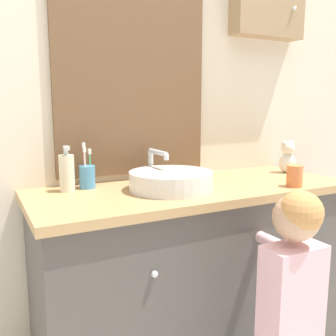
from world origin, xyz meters
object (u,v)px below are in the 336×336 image
(soap_dispenser, at_px, (67,173))
(child_figure, at_px, (291,297))
(sink_basin, at_px, (171,180))
(drinking_cup, at_px, (295,176))
(toothbrush_holder, at_px, (87,176))
(teddy_bear, at_px, (287,157))

(soap_dispenser, bearing_deg, child_figure, -48.08)
(sink_basin, bearing_deg, drinking_cup, -20.98)
(soap_dispenser, height_order, child_figure, soap_dispenser)
(toothbrush_holder, bearing_deg, soap_dispenser, -167.27)
(teddy_bear, bearing_deg, sink_basin, -173.81)
(sink_basin, bearing_deg, teddy_bear, 6.19)
(soap_dispenser, xyz_separation_m, drinking_cup, (0.89, -0.36, -0.03))
(toothbrush_holder, height_order, child_figure, toothbrush_holder)
(soap_dispenser, bearing_deg, sink_basin, -23.11)
(toothbrush_holder, relative_size, soap_dispenser, 1.03)
(sink_basin, xyz_separation_m, child_figure, (0.20, -0.49, -0.33))
(toothbrush_holder, xyz_separation_m, child_figure, (0.50, -0.68, -0.35))
(sink_basin, xyz_separation_m, soap_dispenser, (-0.39, 0.17, 0.04))
(sink_basin, relative_size, soap_dispenser, 2.12)
(sink_basin, relative_size, toothbrush_holder, 2.06)
(toothbrush_holder, bearing_deg, drinking_cup, -25.24)
(teddy_bear, xyz_separation_m, drinking_cup, (-0.23, -0.27, -0.03))
(child_figure, height_order, drinking_cup, drinking_cup)
(toothbrush_holder, height_order, drinking_cup, toothbrush_holder)
(child_figure, relative_size, drinking_cup, 9.53)
(toothbrush_holder, xyz_separation_m, soap_dispenser, (-0.09, -0.02, 0.02))
(soap_dispenser, distance_m, child_figure, 0.96)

